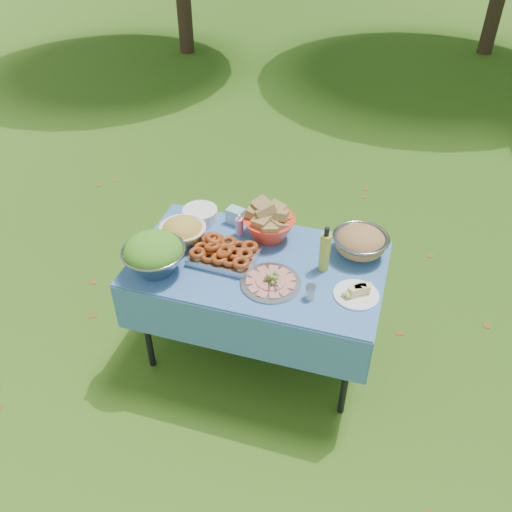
{
  "coord_description": "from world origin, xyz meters",
  "views": [
    {
      "loc": [
        0.71,
        -2.35,
        2.77
      ],
      "look_at": [
        -0.01,
        0.0,
        0.81
      ],
      "focal_mm": 38.0,
      "sensor_mm": 36.0,
      "label": 1
    }
  ],
  "objects_px": {
    "plate_stack": "(200,215)",
    "oil_bottle": "(325,249)",
    "picnic_table": "(258,309)",
    "salad_bowl": "(154,254)",
    "bread_bowl": "(269,223)",
    "charcuterie_platter": "(271,278)",
    "pasta_bowl_steel": "(360,242)"
  },
  "relations": [
    {
      "from": "plate_stack",
      "to": "oil_bottle",
      "type": "bearing_deg",
      "value": -16.24
    },
    {
      "from": "picnic_table",
      "to": "salad_bowl",
      "type": "distance_m",
      "value": 0.77
    },
    {
      "from": "picnic_table",
      "to": "oil_bottle",
      "type": "height_order",
      "value": "oil_bottle"
    },
    {
      "from": "bread_bowl",
      "to": "oil_bottle",
      "type": "relative_size",
      "value": 1.12
    },
    {
      "from": "oil_bottle",
      "to": "charcuterie_platter",
      "type": "bearing_deg",
      "value": -139.91
    },
    {
      "from": "salad_bowl",
      "to": "bread_bowl",
      "type": "xyz_separation_m",
      "value": [
        0.53,
        0.5,
        -0.01
      ]
    },
    {
      "from": "pasta_bowl_steel",
      "to": "oil_bottle",
      "type": "bearing_deg",
      "value": -131.54
    },
    {
      "from": "salad_bowl",
      "to": "plate_stack",
      "type": "distance_m",
      "value": 0.55
    },
    {
      "from": "salad_bowl",
      "to": "bread_bowl",
      "type": "relative_size",
      "value": 1.12
    },
    {
      "from": "pasta_bowl_steel",
      "to": "bread_bowl",
      "type": "bearing_deg",
      "value": 179.64
    },
    {
      "from": "plate_stack",
      "to": "bread_bowl",
      "type": "xyz_separation_m",
      "value": [
        0.47,
        -0.05,
        0.07
      ]
    },
    {
      "from": "picnic_table",
      "to": "bread_bowl",
      "type": "distance_m",
      "value": 0.55
    },
    {
      "from": "charcuterie_platter",
      "to": "plate_stack",
      "type": "bearing_deg",
      "value": 142.44
    },
    {
      "from": "pasta_bowl_steel",
      "to": "oil_bottle",
      "type": "xyz_separation_m",
      "value": [
        -0.18,
        -0.2,
        0.06
      ]
    },
    {
      "from": "plate_stack",
      "to": "oil_bottle",
      "type": "xyz_separation_m",
      "value": [
        0.86,
        -0.25,
        0.1
      ]
    },
    {
      "from": "plate_stack",
      "to": "pasta_bowl_steel",
      "type": "xyz_separation_m",
      "value": [
        1.03,
        -0.05,
        0.05
      ]
    },
    {
      "from": "salad_bowl",
      "to": "bread_bowl",
      "type": "distance_m",
      "value": 0.73
    },
    {
      "from": "salad_bowl",
      "to": "picnic_table",
      "type": "bearing_deg",
      "value": 23.91
    },
    {
      "from": "bread_bowl",
      "to": "charcuterie_platter",
      "type": "distance_m",
      "value": 0.44
    },
    {
      "from": "picnic_table",
      "to": "pasta_bowl_steel",
      "type": "distance_m",
      "value": 0.77
    },
    {
      "from": "bread_bowl",
      "to": "charcuterie_platter",
      "type": "bearing_deg",
      "value": -72.71
    },
    {
      "from": "charcuterie_platter",
      "to": "bread_bowl",
      "type": "bearing_deg",
      "value": 107.29
    },
    {
      "from": "bread_bowl",
      "to": "pasta_bowl_steel",
      "type": "xyz_separation_m",
      "value": [
        0.56,
        -0.0,
        -0.02
      ]
    },
    {
      "from": "picnic_table",
      "to": "charcuterie_platter",
      "type": "xyz_separation_m",
      "value": [
        0.12,
        -0.16,
        0.42
      ]
    },
    {
      "from": "charcuterie_platter",
      "to": "oil_bottle",
      "type": "distance_m",
      "value": 0.35
    },
    {
      "from": "salad_bowl",
      "to": "charcuterie_platter",
      "type": "relative_size",
      "value": 1.06
    },
    {
      "from": "salad_bowl",
      "to": "oil_bottle",
      "type": "xyz_separation_m",
      "value": [
        0.92,
        0.3,
        0.02
      ]
    },
    {
      "from": "plate_stack",
      "to": "pasta_bowl_steel",
      "type": "relative_size",
      "value": 0.69
    },
    {
      "from": "salad_bowl",
      "to": "oil_bottle",
      "type": "distance_m",
      "value": 0.96
    },
    {
      "from": "oil_bottle",
      "to": "pasta_bowl_steel",
      "type": "bearing_deg",
      "value": 48.46
    },
    {
      "from": "picnic_table",
      "to": "oil_bottle",
      "type": "distance_m",
      "value": 0.65
    },
    {
      "from": "pasta_bowl_steel",
      "to": "oil_bottle",
      "type": "relative_size",
      "value": 1.14
    }
  ]
}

